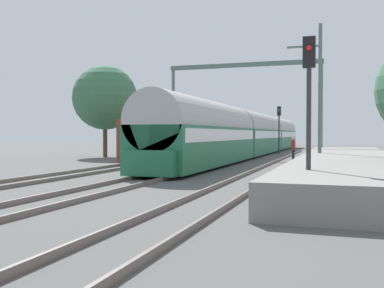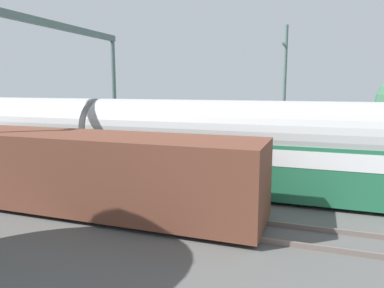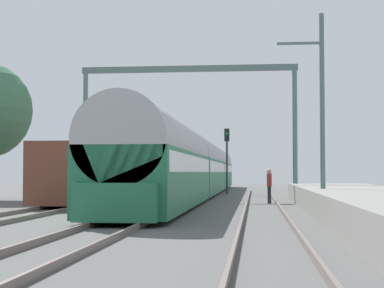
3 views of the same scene
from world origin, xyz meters
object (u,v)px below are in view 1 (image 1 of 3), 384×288
passenger_train (255,134)px  person_crossing (293,147)px  freight_car (174,140)px  catenary_gantry (243,89)px  railway_signal_far (279,123)px  railway_signal_near (309,95)px

passenger_train → person_crossing: bearing=-66.2°
freight_car → catenary_gantry: catenary_gantry is taller
railway_signal_far → railway_signal_near: bearing=-81.0°
person_crossing → railway_signal_near: size_ratio=0.36×
catenary_gantry → freight_car: bearing=-129.5°
passenger_train → railway_signal_near: (6.84, -28.42, 1.11)m
passenger_train → railway_signal_far: size_ratio=10.56×
railway_signal_far → passenger_train: bearing=-125.7°
passenger_train → freight_car: bearing=-112.2°
railway_signal_far → catenary_gantry: bearing=-103.7°
railway_signal_far → catenary_gantry: size_ratio=0.36×
railway_signal_near → railway_signal_far: size_ratio=1.03×
freight_car → catenary_gantry: (4.22, 5.13, 4.19)m
railway_signal_near → catenary_gantry: bearing=106.4°
freight_car → railway_signal_far: railway_signal_far is taller
passenger_train → catenary_gantry: catenary_gantry is taller
freight_car → catenary_gantry: 7.85m
person_crossing → railway_signal_near: 18.24m
freight_car → railway_signal_far: size_ratio=2.79×
railway_signal_far → person_crossing: bearing=-78.4°
freight_car → railway_signal_near: railway_signal_near is taller
person_crossing → railway_signal_near: railway_signal_near is taller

